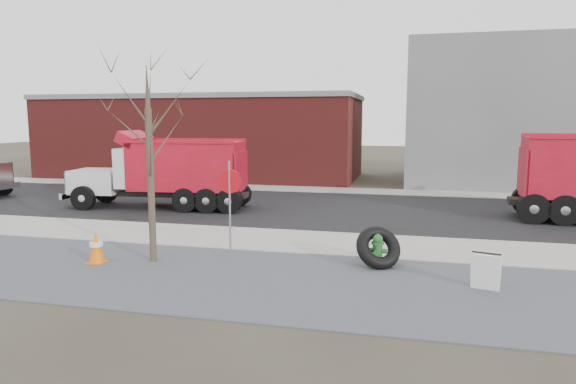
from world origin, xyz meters
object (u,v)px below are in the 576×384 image
(stop_sign, at_px, (230,191))
(sandwich_board, at_px, (486,271))
(dump_truck_red_b, at_px, (167,170))
(truck_tire, at_px, (378,248))
(fire_hydrant, at_px, (377,252))

(stop_sign, distance_m, sandwich_board, 6.85)
(dump_truck_red_b, bearing_deg, truck_tire, 137.85)
(fire_hydrant, relative_size, sandwich_board, 1.05)
(fire_hydrant, xyz_separation_m, stop_sign, (-4.09, 0.44, 1.38))
(truck_tire, bearing_deg, sandwich_board, -28.11)
(fire_hydrant, bearing_deg, dump_truck_red_b, 147.17)
(stop_sign, bearing_deg, truck_tire, 16.40)
(sandwich_board, relative_size, dump_truck_red_b, 0.11)
(fire_hydrant, bearing_deg, stop_sign, 177.63)
(stop_sign, bearing_deg, dump_truck_red_b, 150.65)
(sandwich_board, distance_m, dump_truck_red_b, 14.21)
(sandwich_board, bearing_deg, stop_sign, -179.51)
(truck_tire, distance_m, dump_truck_red_b, 11.52)
(fire_hydrant, height_order, stop_sign, stop_sign)
(fire_hydrant, distance_m, truck_tire, 0.12)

